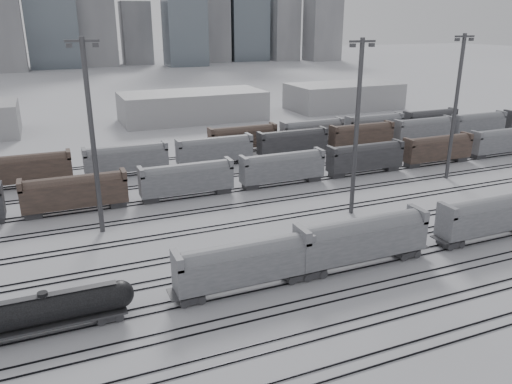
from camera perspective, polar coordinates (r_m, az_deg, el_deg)
name	(u,v)px	position (r m, az deg, el deg)	size (l,w,h in m)	color
ground	(341,274)	(57.84, 9.64, -9.27)	(900.00, 900.00, 0.00)	silver
tracks	(275,220)	(71.67, 2.23, -3.16)	(220.00, 71.50, 0.16)	black
tank_car_b	(45,310)	(50.24, -22.97, -12.35)	(15.99, 2.67, 3.95)	#27272A
hopper_car_a	(245,262)	(52.50, -1.27, -7.98)	(15.06, 2.99, 5.39)	#27272A
hopper_car_b	(362,237)	(58.67, 12.01, -5.09)	(16.30, 3.24, 5.83)	#27272A
hopper_car_c	(490,214)	(71.26, 25.21, -2.31)	(15.48, 3.08, 5.54)	#27272A
light_mast_b	(92,134)	(67.11, -18.23, 6.29)	(4.05, 0.65, 25.32)	#3C3C3F
light_mast_c	(357,125)	(71.93, 11.46, 7.54)	(4.00, 0.64, 25.00)	#3C3C3F
light_mast_d	(456,105)	(94.05, 21.86, 9.26)	(4.02, 0.64, 25.11)	#3C3C3F
bg_string_near	(282,169)	(86.39, 3.03, 2.66)	(151.00, 3.00, 5.60)	gray
bg_string_mid	(292,144)	(104.54, 4.18, 5.55)	(151.00, 3.00, 5.60)	#27272A
bg_string_far	(344,129)	(119.85, 9.99, 7.06)	(66.00, 3.00, 5.60)	brown
warehouse_mid	(193,106)	(144.62, -7.24, 9.72)	(40.00, 18.00, 8.00)	#A0A0A2
warehouse_right	(344,96)	(165.03, 10.00, 10.74)	(35.00, 18.00, 8.00)	#A0A0A2
skyline	(105,6)	(324.98, -16.86, 19.68)	(316.00, 22.40, 95.00)	gray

